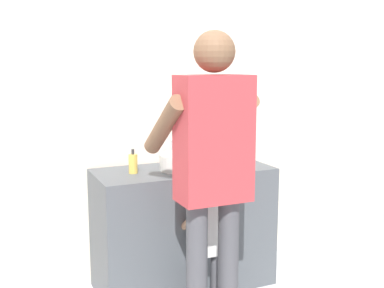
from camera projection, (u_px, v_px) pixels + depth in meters
back_wall at (166, 97)px, 3.58m from camera, size 4.40×0.08×2.70m
vanity_cabinet at (184, 228)px, 3.45m from camera, size 1.24×0.54×0.86m
sink_basin at (184, 161)px, 3.35m from camera, size 0.35×0.35×0.11m
faucet at (173, 153)px, 3.53m from camera, size 0.18×0.14×0.18m
toothbrush_cup at (232, 157)px, 3.53m from camera, size 0.07×0.07×0.21m
soap_bottle at (133, 163)px, 3.23m from camera, size 0.06×0.06×0.17m
child_toddler at (208, 237)px, 3.07m from camera, size 0.26×0.26×0.84m
adult_parent at (212, 158)px, 2.73m from camera, size 0.55×0.58×1.78m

